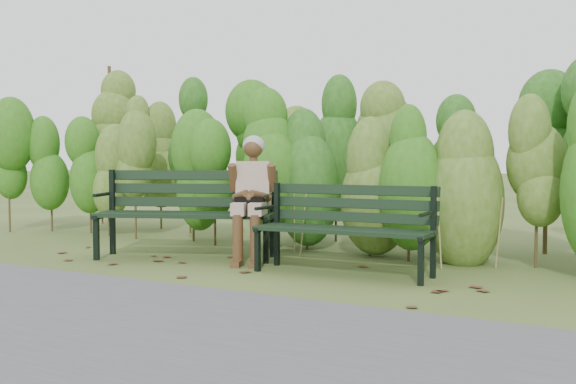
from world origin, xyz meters
The scene contains 7 objects.
ground centered at (0.00, 0.00, 0.00)m, with size 80.00×80.00×0.00m, color #405325.
footpath centered at (0.00, -2.20, 0.01)m, with size 60.00×2.50×0.01m, color #474749.
hedge_band centered at (0.00, 1.86, 1.26)m, with size 11.04×1.67×2.42m.
leaf_litter centered at (-0.12, -0.09, 0.00)m, with size 5.93×2.12×0.01m.
bench_left centered at (-1.29, 0.42, 0.56)m, with size 2.00×1.29×0.95m.
bench_right centered at (0.64, 0.33, 0.49)m, with size 1.69×0.61×0.83m.
seated_woman centered at (-0.53, 0.52, 0.76)m, with size 0.60×0.80×1.32m.
Camera 1 is at (3.24, -5.42, 1.10)m, focal length 42.00 mm.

